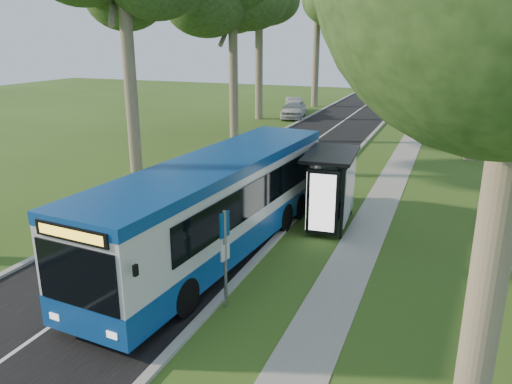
% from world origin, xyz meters
% --- Properties ---
extents(ground, '(120.00, 120.00, 0.00)m').
position_xyz_m(ground, '(0.00, 0.00, 0.00)').
color(ground, '#304C17').
rests_on(ground, ground).
extents(road, '(7.00, 100.00, 0.02)m').
position_xyz_m(road, '(-3.50, 10.00, 0.01)').
color(road, black).
rests_on(road, ground).
extents(kerb_east, '(0.25, 100.00, 0.12)m').
position_xyz_m(kerb_east, '(0.00, 10.00, 0.06)').
color(kerb_east, '#9E9B93').
rests_on(kerb_east, ground).
extents(kerb_west, '(0.25, 100.00, 0.12)m').
position_xyz_m(kerb_west, '(-7.00, 10.00, 0.06)').
color(kerb_west, '#9E9B93').
rests_on(kerb_west, ground).
extents(centre_line, '(0.12, 100.00, 0.00)m').
position_xyz_m(centre_line, '(-3.50, 10.00, 0.02)').
color(centre_line, white).
rests_on(centre_line, road).
extents(footpath, '(1.50, 100.00, 0.02)m').
position_xyz_m(footpath, '(3.00, 10.00, 0.01)').
color(footpath, gray).
rests_on(footpath, ground).
extents(bus, '(3.63, 12.90, 3.38)m').
position_xyz_m(bus, '(-1.43, -0.25, 1.75)').
color(bus, silver).
rests_on(bus, ground).
extents(bus_stop_sign, '(0.13, 0.40, 2.83)m').
position_xyz_m(bus_stop_sign, '(0.30, -3.37, 1.75)').
color(bus_stop_sign, gray).
rests_on(bus_stop_sign, ground).
extents(bus_shelter, '(2.09, 3.55, 2.94)m').
position_xyz_m(bus_shelter, '(1.55, 3.53, 2.09)').
color(bus_shelter, black).
rests_on(bus_shelter, ground).
extents(litter_bin, '(0.58, 0.58, 1.02)m').
position_xyz_m(litter_bin, '(1.38, 7.38, 0.51)').
color(litter_bin, black).
rests_on(litter_bin, ground).
extents(car_white, '(2.77, 5.16, 1.67)m').
position_xyz_m(car_white, '(-8.18, 29.68, 0.84)').
color(car_white, silver).
rests_on(car_white, ground).
extents(car_silver, '(3.05, 4.53, 1.41)m').
position_xyz_m(car_silver, '(-9.27, 33.19, 0.71)').
color(car_silver, '#989A9F').
rests_on(car_silver, ground).
extents(tree_west_c, '(5.20, 5.20, 12.77)m').
position_xyz_m(tree_west_c, '(-9.00, 18.00, 9.47)').
color(tree_west_c, '#7A6B56').
rests_on(tree_west_c, ground).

